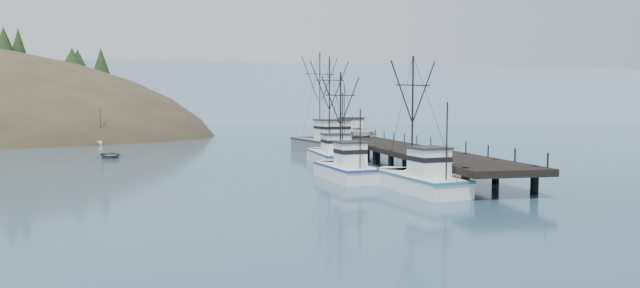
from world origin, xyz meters
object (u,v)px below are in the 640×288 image
object	(u,v)px
pier_shed	(351,127)
motorboat	(110,158)
trawler_near	(418,180)
trawler_far	(332,155)
trawler_mid	(344,170)
pickup_truck	(357,132)
work_vessel	(325,144)
pier	(399,149)

from	to	relation	value
pier_shed	motorboat	bearing A→B (deg)	-172.24
trawler_near	trawler_far	distance (m)	20.31
trawler_near	trawler_mid	bearing A→B (deg)	118.96
pickup_truck	pier_shed	bearing A→B (deg)	17.09
pier_shed	pickup_truck	bearing A→B (deg)	-54.56
work_vessel	trawler_near	bearing A→B (deg)	-89.62
trawler_mid	pier_shed	world-z (taller)	trawler_mid
trawler_far	motorboat	size ratio (longest dim) A/B	2.55
pier_shed	motorboat	distance (m)	32.02
work_vessel	motorboat	distance (m)	27.27
pier	trawler_mid	bearing A→B (deg)	-130.50
trawler_far	pickup_truck	xyz separation A→B (m)	(6.74, 13.69, 1.91)
trawler_near	trawler_mid	world-z (taller)	trawler_near
trawler_near	work_vessel	world-z (taller)	work_vessel
pickup_truck	motorboat	size ratio (longest dim) A/B	1.10
pier_shed	motorboat	xyz separation A→B (m)	(-31.54, -4.30, -3.42)
work_vessel	pier_shed	distance (m)	5.47
trawler_far	pickup_truck	bearing A→B (deg)	63.80
pier	work_vessel	distance (m)	16.27
trawler_near	trawler_mid	distance (m)	7.90
trawler_near	pickup_truck	xyz separation A→B (m)	(4.81, 33.91, 1.91)
pickup_truck	motorboat	xyz separation A→B (m)	(-32.21, -3.36, -2.73)
trawler_far	pickup_truck	world-z (taller)	trawler_far
pier	trawler_far	world-z (taller)	trawler_far
pier	trawler_far	bearing A→B (deg)	152.93
trawler_far	trawler_near	bearing A→B (deg)	-84.56
pier	work_vessel	world-z (taller)	work_vessel
pier_shed	trawler_mid	bearing A→B (deg)	-105.92
trawler_near	pier_shed	bearing A→B (deg)	83.21
trawler_mid	work_vessel	xyz separation A→B (m)	(3.61, 25.46, 0.41)
trawler_far	pier_shed	distance (m)	16.05
trawler_near	trawler_far	size ratio (longest dim) A/B	0.84
work_vessel	pier_shed	size ratio (longest dim) A/B	5.36
trawler_near	pickup_truck	bearing A→B (deg)	81.92
motorboat	trawler_mid	bearing A→B (deg)	-66.63
trawler_near	pier_shed	world-z (taller)	trawler_near
motorboat	work_vessel	bearing A→B (deg)	-17.73
trawler_far	trawler_mid	bearing A→B (deg)	-98.12
work_vessel	pier_shed	xyz separation A→B (m)	(4.36, 2.48, 2.19)
trawler_far	work_vessel	xyz separation A→B (m)	(1.71, 12.15, 0.41)
trawler_mid	motorboat	bearing A→B (deg)	134.92
trawler_near	motorboat	bearing A→B (deg)	131.89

